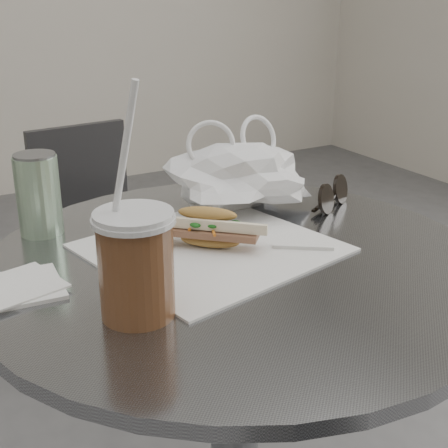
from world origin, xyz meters
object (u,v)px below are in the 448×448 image
banh_mi (209,228)px  iced_coffee (136,263)px  chair_far (105,265)px  sunglasses (332,196)px  drink_can (38,194)px  cafe_table (235,409)px

banh_mi → iced_coffee: size_ratio=0.63×
chair_far → sunglasses: bearing=95.8°
banh_mi → drink_can: bearing=-179.6°
iced_coffee → cafe_table: bearing=24.4°
chair_far → cafe_table: bearing=78.5°
cafe_table → banh_mi: banh_mi is taller
chair_far → iced_coffee: 1.16m
chair_far → iced_coffee: bearing=68.6°
cafe_table → sunglasses: 0.41m
iced_coffee → sunglasses: bearing=22.8°
iced_coffee → sunglasses: 0.50m
cafe_table → banh_mi: bearing=109.3°
sunglasses → drink_can: size_ratio=0.87×
banh_mi → sunglasses: (0.28, 0.05, -0.01)m
sunglasses → drink_can: (-0.49, 0.14, 0.05)m
cafe_table → iced_coffee: iced_coffee is taller
chair_far → iced_coffee: size_ratio=2.52×
cafe_table → sunglasses: (0.26, 0.10, 0.30)m
iced_coffee → drink_can: (-0.03, 0.33, -0.00)m
chair_far → banh_mi: size_ratio=4.01×
banh_mi → cafe_table: bearing=-27.6°
sunglasses → cafe_table: bearing=172.9°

